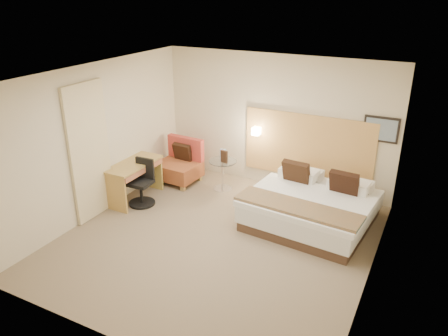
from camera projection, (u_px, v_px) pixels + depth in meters
The scene contains 20 objects.
floor at pixel (217, 240), 7.22m from camera, with size 4.80×5.00×0.02m, color #776650.
ceiling at pixel (216, 75), 6.16m from camera, with size 4.80×5.00×0.02m, color silver.
wall_back at pixel (276, 122), 8.75m from camera, with size 4.80×0.02×2.70m, color beige.
wall_front at pixel (106, 244), 4.63m from camera, with size 4.80×0.02×2.70m, color beige.
wall_left at pixel (97, 141), 7.71m from camera, with size 0.02×5.00×2.70m, color beige.
wall_right at pixel (380, 196), 5.68m from camera, with size 0.02×5.00×2.70m, color beige.
headboard_panel at pixel (307, 147), 8.58m from camera, with size 2.60×0.04×1.30m, color tan.
art_frame at pixel (381, 129), 7.82m from camera, with size 0.62×0.03×0.47m, color black.
art_canvas at pixel (381, 130), 7.80m from camera, with size 0.54×0.01×0.39m, color gray.
lamp_arm at pixel (257, 130), 8.90m from camera, with size 0.02×0.02×0.12m, color silver.
lamp_shade at pixel (256, 131), 8.85m from camera, with size 0.15×0.15×0.15m, color #FCEAC4.
curtain at pixel (90, 152), 7.53m from camera, with size 0.06×0.90×2.42m, color beige.
bottle_a at pixel (222, 154), 8.78m from camera, with size 0.07×0.07×0.23m, color #899ED5.
bottle_b at pixel (225, 155), 8.76m from camera, with size 0.07×0.07×0.23m, color #89B4D4.
menu_folder at pixel (224, 157), 8.64m from camera, with size 0.15×0.06×0.25m, color #372216.
bed at pixel (312, 206), 7.62m from camera, with size 2.18×2.14×0.99m.
lounge_chair at pixel (180, 165), 9.27m from camera, with size 0.91×0.81×0.91m.
side_table at pixel (223, 174), 8.87m from camera, with size 0.71×0.71×0.63m.
desk at pixel (135, 171), 8.36m from camera, with size 0.56×1.22×0.76m.
desk_chair at pixel (142, 186), 8.28m from camera, with size 0.52×0.52×0.88m.
Camera 1 is at (2.93, -5.46, 3.88)m, focal length 35.00 mm.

